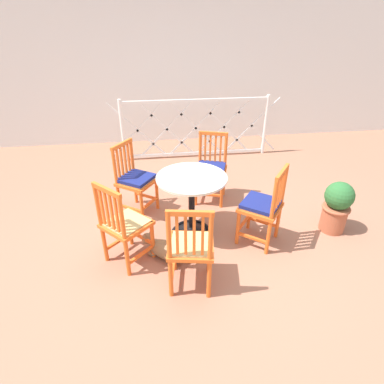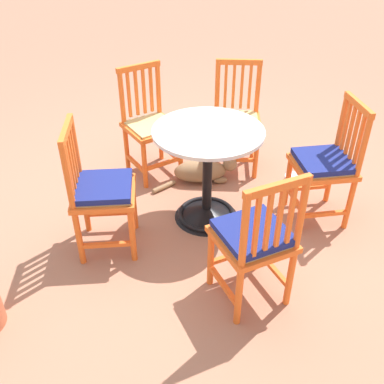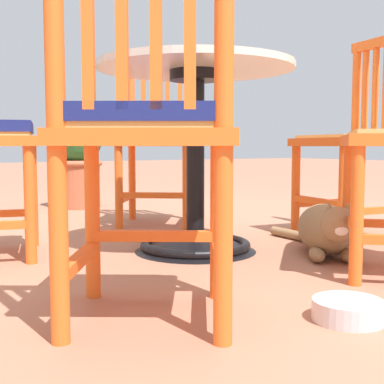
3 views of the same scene
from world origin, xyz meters
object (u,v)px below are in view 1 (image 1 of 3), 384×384
Objects in this scene: orange_chair_facing_out at (124,225)px; orange_chair_tucked_in at (191,248)px; tabby_cat at (164,249)px; pet_water_bowl at (115,229)px; orange_chair_near_fence at (211,169)px; cafe_table at (192,212)px; orange_chair_at_corner at (263,207)px; terracotta_planter at (337,206)px; orange_chair_by_planter at (135,180)px.

orange_chair_tucked_in is (0.60, -0.42, 0.00)m from orange_chair_facing_out.
tabby_cat is (0.37, 0.00, -0.34)m from orange_chair_facing_out.
orange_chair_near_fence is at bearing 24.84° from pet_water_bowl.
cafe_table is at bearing 81.77° from orange_chair_tucked_in.
pet_water_bowl is at bearing 165.92° from orange_chair_at_corner.
pet_water_bowl is (-0.55, 0.53, -0.07)m from tabby_cat.
pet_water_bowl is at bearing 129.07° from orange_chair_tucked_in.
tabby_cat is (-0.34, -0.37, -0.19)m from cafe_table.
cafe_table is at bearing 47.51° from tabby_cat.
terracotta_planter is (0.92, 0.09, -0.12)m from orange_chair_at_corner.
cafe_table reaches higher than terracotta_planter.
orange_chair_near_fence and orange_chair_at_corner have the same top height.
orange_chair_near_fence is at bearing 64.14° from cafe_table.
cafe_table is at bearing -10.15° from pet_water_bowl.
orange_chair_by_planter is at bearing 107.23° from tabby_cat.
cafe_table is 0.82m from orange_chair_tucked_in.
cafe_table is at bearing 161.28° from orange_chair_at_corner.
tabby_cat is 1.10× the size of terracotta_planter.
orange_chair_at_corner is at bearing -69.43° from orange_chair_near_fence.
orange_chair_facing_out is 1.00× the size of orange_chair_tucked_in.
orange_chair_at_corner reaches higher than pet_water_bowl.
orange_chair_facing_out is (-0.09, -0.93, -0.01)m from orange_chair_by_planter.
orange_chair_near_fence reaches higher than terracotta_planter.
pet_water_bowl is at bearing 169.85° from cafe_table.
orange_chair_near_fence is at bearing 110.57° from orange_chair_at_corner.
orange_chair_at_corner reaches higher than terracotta_planter.
orange_chair_near_fence is 1.58m from terracotta_planter.
orange_chair_facing_out reaches higher than terracotta_planter.
cafe_table is at bearing 174.46° from terracotta_planter.
cafe_table reaches higher than pet_water_bowl.
orange_chair_near_fence is 1.00× the size of orange_chair_facing_out.
orange_chair_facing_out is 5.36× the size of pet_water_bowl.
cafe_table is 0.83m from orange_chair_near_fence.
orange_chair_by_planter is 5.36× the size of pet_water_bowl.
orange_chair_facing_out is 2.37m from terracotta_planter.
orange_chair_at_corner is at bearing 33.16° from orange_chair_tucked_in.
orange_chair_at_corner reaches higher than tabby_cat.
orange_chair_by_planter is at bearing 56.22° from pet_water_bowl.
orange_chair_near_fence is 1.00× the size of orange_chair_tucked_in.
orange_chair_tucked_in is (-0.12, -0.80, 0.15)m from cafe_table.
orange_chair_facing_out is (-0.71, -0.37, 0.15)m from cafe_table.
orange_chair_near_fence is 1.00× the size of orange_chair_at_corner.
orange_chair_at_corner is at bearing -18.72° from cafe_table.
orange_chair_by_planter reaches higher than cafe_table.
orange_chair_by_planter is (-0.63, 0.55, 0.16)m from cafe_table.
orange_chair_tucked_in is (-0.47, -1.53, -0.01)m from orange_chair_near_fence.
tabby_cat is 0.77m from pet_water_bowl.
orange_chair_near_fence and orange_chair_by_planter have the same top height.
cafe_table is 0.54m from tabby_cat.
orange_chair_facing_out reaches higher than tabby_cat.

